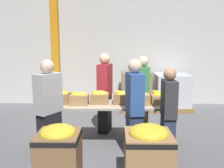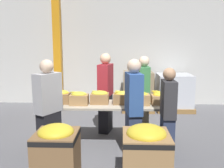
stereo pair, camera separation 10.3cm
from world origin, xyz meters
TOP-DOWN VIEW (x-y plane):
  - ground_plane at (0.00, 0.00)m, footprint 30.00×30.00m
  - wall_back at (0.00, 3.36)m, footprint 16.00×0.08m
  - sorting_table at (0.00, 0.00)m, footprint 2.42×0.75m
  - banana_box_0 at (-0.99, 0.02)m, footprint 0.36×0.28m
  - banana_box_1 at (-0.61, -0.08)m, footprint 0.36×0.26m
  - banana_box_2 at (-0.22, 0.05)m, footprint 0.36×0.31m
  - banana_box_3 at (0.23, 0.03)m, footprint 0.36×0.28m
  - banana_box_4 at (0.58, -0.03)m, footprint 0.36×0.30m
  - banana_box_5 at (0.98, 0.05)m, footprint 0.36×0.31m
  - volunteer_0 at (0.71, 0.75)m, footprint 0.24×0.47m
  - volunteer_1 at (1.00, -0.64)m, footprint 0.22×0.43m
  - volunteer_2 at (-1.04, -0.65)m, footprint 0.44×0.52m
  - volunteer_3 at (-0.14, 0.68)m, footprint 0.34×0.52m
  - volunteer_4 at (0.42, -0.68)m, footprint 0.30×0.50m
  - donation_bin_0 at (-0.70, -1.48)m, footprint 0.60×0.60m
  - donation_bin_1 at (0.56, -1.48)m, footprint 0.65×0.65m
  - support_pillar at (-1.67, 2.54)m, footprint 0.22×0.22m
  - pallet_stack_0 at (0.70, 2.58)m, footprint 0.94×0.94m
  - pallet_stack_1 at (1.80, 2.68)m, footprint 1.08×1.08m

SIDE VIEW (x-z plane):
  - ground_plane at x=0.00m, z-range 0.00..0.00m
  - donation_bin_0 at x=-0.70m, z-range 0.03..0.90m
  - donation_bin_1 at x=0.56m, z-range 0.03..0.91m
  - pallet_stack_1 at x=1.80m, z-range -0.01..1.06m
  - pallet_stack_0 at x=0.70m, z-range -0.01..1.15m
  - sorting_table at x=0.00m, z-range 0.35..1.17m
  - volunteer_1 at x=1.00m, z-range 0.00..1.59m
  - volunteer_0 at x=0.71m, z-range -0.01..1.71m
  - volunteer_2 at x=-1.04m, z-range -0.01..1.73m
  - volunteer_4 at x=0.42m, z-range -0.01..1.74m
  - volunteer_3 at x=-0.14m, z-range -0.01..1.77m
  - banana_box_5 at x=0.98m, z-range 0.81..1.07m
  - banana_box_4 at x=0.58m, z-range 0.81..1.08m
  - banana_box_3 at x=0.23m, z-range 0.81..1.08m
  - banana_box_1 at x=-0.61m, z-range 0.81..1.08m
  - banana_box_2 at x=-0.22m, z-range 0.82..1.08m
  - banana_box_0 at x=-0.99m, z-range 0.82..1.09m
  - wall_back at x=0.00m, z-range 0.00..4.00m
  - support_pillar at x=-1.67m, z-range 0.00..4.00m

